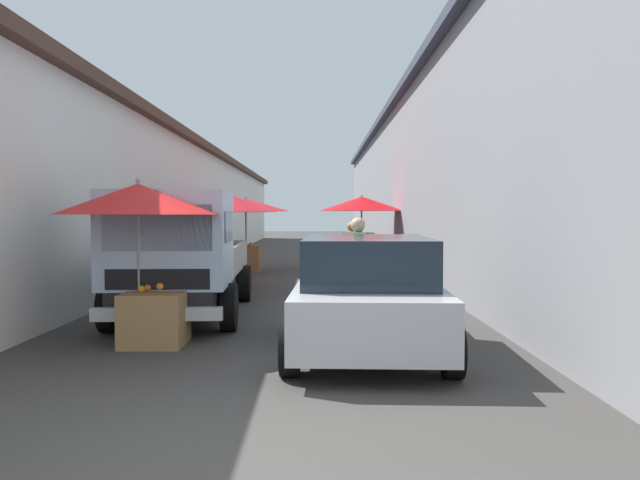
% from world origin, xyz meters
% --- Properties ---
extents(ground, '(90.00, 90.00, 0.00)m').
position_xyz_m(ground, '(13.50, 0.00, 0.00)').
color(ground, '#3D3A38').
extents(building_left_whitewash, '(49.80, 7.50, 4.23)m').
position_xyz_m(building_left_whitewash, '(15.75, 6.83, 2.12)').
color(building_left_whitewash, silver).
rests_on(building_left_whitewash, ground).
extents(building_right_concrete, '(49.80, 7.50, 5.69)m').
position_xyz_m(building_right_concrete, '(15.75, -6.83, 2.85)').
color(building_right_concrete, gray).
rests_on(building_right_concrete, ground).
extents(fruit_stall_mid_lane, '(2.61, 2.61, 2.29)m').
position_xyz_m(fruit_stall_mid_lane, '(14.19, 1.50, 1.74)').
color(fruit_stall_mid_lane, '#9E9EA3').
rests_on(fruit_stall_mid_lane, ground).
extents(fruit_stall_far_right, '(2.40, 2.40, 2.31)m').
position_xyz_m(fruit_stall_far_right, '(10.36, 1.52, 1.71)').
color(fruit_stall_far_right, '#9E9EA3').
rests_on(fruit_stall_far_right, ground).
extents(fruit_stall_near_left, '(2.82, 2.82, 2.41)m').
position_xyz_m(fruit_stall_near_left, '(16.11, -2.11, 1.95)').
color(fruit_stall_near_left, '#9E9EA3').
rests_on(fruit_stall_near_left, ground).
extents(fruit_stall_far_left, '(2.17, 2.17, 2.22)m').
position_xyz_m(fruit_stall_far_left, '(4.15, 1.69, 1.65)').
color(fruit_stall_far_left, '#9E9EA3').
rests_on(fruit_stall_far_left, ground).
extents(hatchback_car, '(3.98, 2.05, 1.45)m').
position_xyz_m(hatchback_car, '(3.73, -1.29, 0.74)').
color(hatchback_car, '#ADAFB5').
rests_on(hatchback_car, ground).
extents(delivery_truck, '(5.00, 2.14, 2.08)m').
position_xyz_m(delivery_truck, '(5.62, 1.56, 1.04)').
color(delivery_truck, black).
rests_on(delivery_truck, ground).
extents(vendor_by_crates, '(0.51, 0.48, 1.69)m').
position_xyz_m(vendor_by_crates, '(5.50, -1.30, 0.98)').
color(vendor_by_crates, '#665B4C').
rests_on(vendor_by_crates, ground).
extents(vendor_in_shade, '(0.57, 0.39, 1.58)m').
position_xyz_m(vendor_in_shade, '(9.05, -1.40, 0.91)').
color(vendor_in_shade, navy).
rests_on(vendor_in_shade, ground).
extents(plastic_stool, '(0.30, 0.30, 0.43)m').
position_xyz_m(plastic_stool, '(8.69, 2.31, 0.33)').
color(plastic_stool, '#194CB2').
rests_on(plastic_stool, ground).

